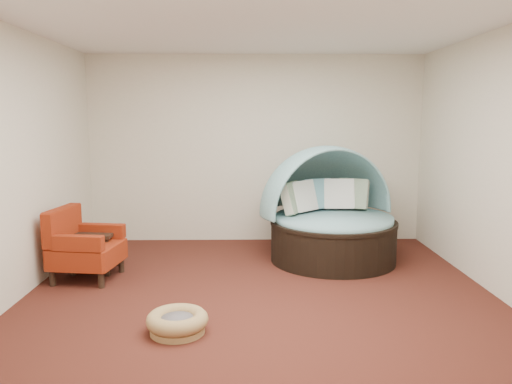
{
  "coord_description": "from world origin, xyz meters",
  "views": [
    {
      "loc": [
        -0.14,
        -5.04,
        1.87
      ],
      "look_at": [
        -0.03,
        0.6,
        1.03
      ],
      "focal_mm": 35.0,
      "sensor_mm": 36.0,
      "label": 1
    }
  ],
  "objects_px": {
    "pet_basket": "(177,322)",
    "side_table": "(96,245)",
    "red_armchair": "(83,246)",
    "canopy_daybed": "(330,207)"
  },
  "relations": [
    {
      "from": "pet_basket",
      "to": "side_table",
      "type": "distance_m",
      "value": 2.23
    },
    {
      "from": "red_armchair",
      "to": "side_table",
      "type": "relative_size",
      "value": 1.53
    },
    {
      "from": "side_table",
      "to": "canopy_daybed",
      "type": "bearing_deg",
      "value": 9.13
    },
    {
      "from": "pet_basket",
      "to": "side_table",
      "type": "height_order",
      "value": "side_table"
    },
    {
      "from": "pet_basket",
      "to": "side_table",
      "type": "relative_size",
      "value": 1.22
    },
    {
      "from": "canopy_daybed",
      "to": "side_table",
      "type": "relative_size",
      "value": 3.9
    },
    {
      "from": "canopy_daybed",
      "to": "red_armchair",
      "type": "bearing_deg",
      "value": 174.3
    },
    {
      "from": "pet_basket",
      "to": "red_armchair",
      "type": "relative_size",
      "value": 0.8
    },
    {
      "from": "canopy_daybed",
      "to": "pet_basket",
      "type": "height_order",
      "value": "canopy_daybed"
    },
    {
      "from": "canopy_daybed",
      "to": "side_table",
      "type": "height_order",
      "value": "canopy_daybed"
    }
  ]
}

